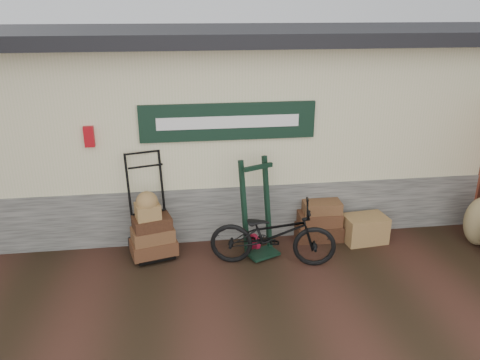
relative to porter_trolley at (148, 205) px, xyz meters
name	(u,v)px	position (x,y,z in m)	size (l,w,h in m)	color
ground	(258,270)	(1.53, -0.73, -0.80)	(80.00, 80.00, 0.00)	black
station_building	(233,117)	(1.52, 2.00, 0.82)	(14.40, 4.10, 3.20)	#4C4C47
porter_trolley	(148,205)	(0.00, 0.00, 0.00)	(0.80, 0.60, 1.59)	black
green_barrow	(258,208)	(1.60, -0.22, -0.06)	(0.53, 0.45, 1.47)	black
suitcase_stack	(319,219)	(2.66, 0.12, -0.47)	(0.74, 0.47, 0.66)	#331A10
wicker_hamper	(365,229)	(3.36, -0.10, -0.58)	(0.66, 0.43, 0.43)	olive
bicycle	(273,231)	(1.76, -0.57, -0.27)	(1.82, 0.63, 1.06)	black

